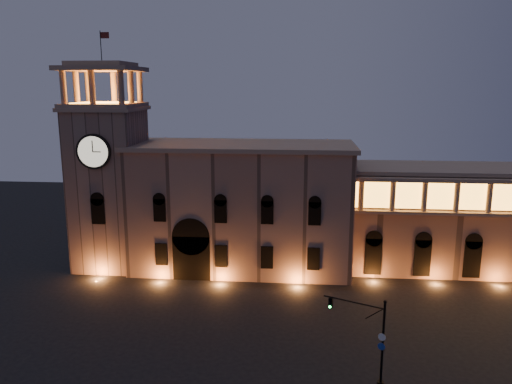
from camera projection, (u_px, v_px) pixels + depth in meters
ground at (236, 343)px, 50.03m from camera, size 160.00×160.00×0.00m
government_building at (241, 206)px, 69.72m from camera, size 30.80×12.80×17.60m
clock_tower at (109, 179)px, 69.63m from camera, size 9.80×9.80×32.40m
colonnade_wing at (487, 218)px, 68.98m from camera, size 40.60×11.50×14.50m
traffic_light at (372, 338)px, 42.70m from camera, size 5.26×2.66×7.87m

